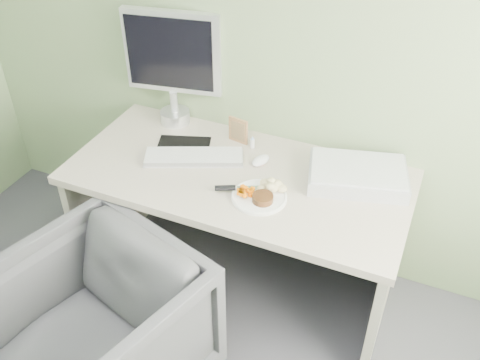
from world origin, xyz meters
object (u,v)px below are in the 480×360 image
at_px(desk, 238,204).
at_px(monitor, 173,62).
at_px(desk_chair, 98,331).
at_px(plate, 259,197).
at_px(scanner, 357,175).

bearing_deg(desk, monitor, 147.25).
relative_size(desk, desk_chair, 2.06).
relative_size(plate, scanner, 0.56).
bearing_deg(desk, desk_chair, -110.64).
bearing_deg(desk, plate, -38.88).
bearing_deg(plate, monitor, 145.66).
height_order(desk, scanner, scanner).
bearing_deg(monitor, desk, -42.62).
relative_size(desk, monitor, 2.68).
height_order(desk, desk_chair, desk).
xyz_separation_m(monitor, desk_chair, (0.19, -1.11, -0.71)).
bearing_deg(plate, desk, 141.12).
xyz_separation_m(scanner, monitor, (-1.02, 0.16, 0.30)).
xyz_separation_m(plate, desk_chair, (-0.46, -0.66, -0.38)).
xyz_separation_m(desk, plate, (0.16, -0.13, 0.19)).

